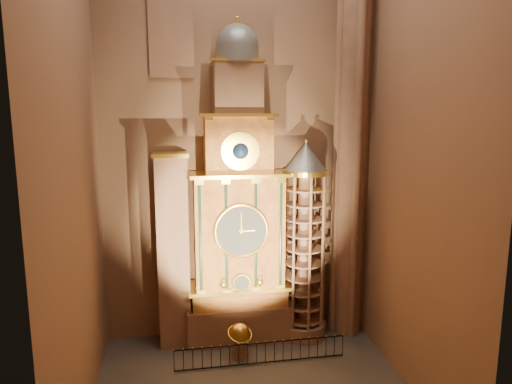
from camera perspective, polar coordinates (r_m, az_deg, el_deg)
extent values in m
plane|color=#8B624A|center=(24.29, -2.59, 7.13)|extent=(22.00, 0.00, 22.00)
plane|color=#8B624A|center=(18.54, -22.20, 5.58)|extent=(0.00, 22.00, 22.00)
plane|color=#8B624A|center=(20.70, 19.37, 6.12)|extent=(0.00, 22.00, 22.00)
cube|color=#8C634C|center=(25.81, -2.12, -15.75)|extent=(5.60, 2.20, 2.00)
cube|color=brown|center=(25.19, -2.14, -12.67)|extent=(5.00, 2.00, 1.00)
cube|color=#FFD54B|center=(24.94, -2.14, -11.55)|extent=(5.40, 2.30, 0.18)
cube|color=brown|center=(24.07, -2.20, -4.95)|extent=(4.60, 2.00, 6.00)
cylinder|color=black|center=(23.07, -6.99, -5.68)|extent=(0.32, 0.32, 5.60)
cylinder|color=black|center=(23.16, -3.76, -5.56)|extent=(0.32, 0.32, 5.60)
cylinder|color=black|center=(23.36, -0.09, -5.41)|extent=(0.32, 0.32, 5.60)
cylinder|color=black|center=(23.60, 3.04, -5.26)|extent=(0.32, 0.32, 5.60)
cube|color=#FFD54B|center=(23.43, -2.23, 2.25)|extent=(5.00, 2.25, 0.18)
cylinder|color=#2D3033|center=(23.03, -1.87, -4.87)|extent=(2.60, 0.12, 2.60)
torus|color=#FFD54B|center=(22.98, -1.85, -4.90)|extent=(2.80, 0.16, 2.80)
cylinder|color=#FFD54B|center=(23.72, -1.78, -11.28)|extent=(0.90, 0.10, 0.90)
sphere|color=#FFD54B|center=(23.68, -4.12, -11.47)|extent=(0.36, 0.36, 0.36)
sphere|color=#FFD54B|center=(23.92, 0.50, -11.21)|extent=(0.36, 0.36, 0.36)
cube|color=brown|center=(23.33, -2.27, 5.79)|extent=(3.40, 1.80, 3.00)
sphere|color=#0C1B3E|center=(22.45, -1.96, 5.12)|extent=(0.80, 0.80, 0.80)
cube|color=#FFD54B|center=(23.22, -2.28, 9.60)|extent=(3.80, 2.00, 0.15)
cube|color=#8C634C|center=(23.30, -2.32, 12.68)|extent=(2.40, 1.60, 2.60)
sphere|color=slate|center=(23.50, -2.36, 17.80)|extent=(2.10, 2.10, 2.10)
cylinder|color=#FFD54B|center=(23.64, -2.37, 19.96)|extent=(0.14, 0.14, 0.80)
cube|color=#8C634C|center=(24.16, -10.27, -7.52)|extent=(1.60, 1.40, 10.00)
cube|color=#FFD54B|center=(24.44, -10.13, -12.30)|extent=(1.35, 0.10, 2.10)
cube|color=#551816|center=(24.38, -10.13, -12.35)|extent=(1.05, 0.04, 1.75)
cube|color=#FFD54B|center=(23.59, -10.32, -6.43)|extent=(1.35, 0.10, 2.10)
cube|color=#551816|center=(23.53, -10.32, -6.47)|extent=(1.05, 0.04, 1.75)
cube|color=#FFD54B|center=(23.00, -10.52, -0.20)|extent=(1.35, 0.10, 2.10)
cube|color=#551816|center=(22.94, -10.52, -0.23)|extent=(1.05, 0.04, 1.75)
cube|color=#FFD54B|center=(23.17, -10.66, 4.61)|extent=(1.80, 1.60, 0.20)
cylinder|color=#8C634C|center=(26.44, 5.84, -16.58)|extent=(2.50, 2.50, 0.80)
cylinder|color=#8C634C|center=(24.78, 6.03, -7.21)|extent=(0.70, 0.70, 8.20)
cylinder|color=#FFD54B|center=(23.89, 6.21, 2.46)|extent=(2.40, 2.40, 0.25)
cone|color=slate|center=(23.80, 6.24, 4.37)|extent=(2.30, 2.30, 1.50)
sphere|color=#FFD54B|center=(23.73, 6.28, 6.30)|extent=(0.20, 0.20, 0.20)
cylinder|color=#8C634C|center=(24.84, 11.92, 6.99)|extent=(1.60, 1.60, 22.00)
cylinder|color=#8C634C|center=(25.14, 13.63, 6.96)|extent=(0.44, 0.44, 22.00)
cylinder|color=#8C634C|center=(24.56, 10.17, 7.02)|extent=(0.44, 0.44, 22.00)
cylinder|color=#8C634C|center=(25.58, 11.26, 7.09)|extent=(0.44, 0.44, 22.00)
cylinder|color=#8C634C|center=(24.10, 12.62, 6.89)|extent=(0.44, 0.44, 22.00)
cube|color=navy|center=(24.41, -10.63, 19.96)|extent=(2.00, 0.10, 5.00)
cube|color=#8C634C|center=(24.35, -10.63, 19.99)|extent=(2.20, 0.06, 5.20)
cylinder|color=#8C634C|center=(24.24, -2.01, -19.16)|extent=(0.68, 0.68, 0.79)
sphere|color=gold|center=(23.81, -2.02, -17.26)|extent=(1.02, 1.02, 1.02)
torus|color=gold|center=(23.81, -2.02, -17.26)|extent=(1.58, 1.54, 0.55)
cube|color=black|center=(23.30, 0.65, -18.35)|extent=(8.37, 0.12, 0.05)
cube|color=black|center=(23.81, 0.65, -20.56)|extent=(8.37, 0.12, 0.05)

